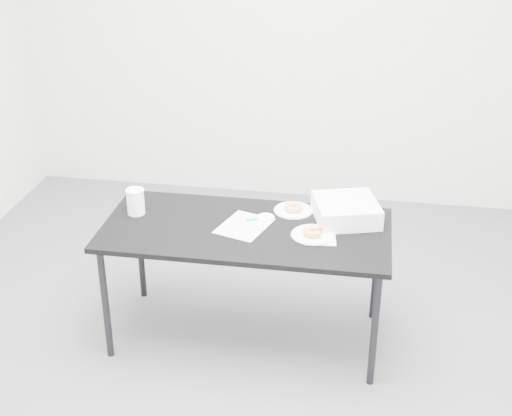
% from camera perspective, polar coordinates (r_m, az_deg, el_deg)
% --- Properties ---
extents(floor, '(4.00, 4.00, 0.00)m').
position_cam_1_polar(floor, '(4.00, -1.82, -10.87)').
color(floor, '#525257').
rests_on(floor, ground).
extents(wall_back, '(4.00, 0.02, 2.70)m').
position_cam_1_polar(wall_back, '(5.27, 2.37, 14.63)').
color(wall_back, silver).
rests_on(wall_back, floor).
extents(table, '(1.50, 0.71, 0.68)m').
position_cam_1_polar(table, '(3.73, -0.80, -2.29)').
color(table, black).
rests_on(table, floor).
extents(scorecard, '(0.30, 0.34, 0.00)m').
position_cam_1_polar(scorecard, '(3.72, -0.95, -1.43)').
color(scorecard, silver).
rests_on(scorecard, table).
extents(logo_patch, '(0.06, 0.06, 0.00)m').
position_cam_1_polar(logo_patch, '(3.79, 0.48, -0.86)').
color(logo_patch, green).
rests_on(logo_patch, scorecard).
extents(pen, '(0.12, 0.07, 0.01)m').
position_cam_1_polar(pen, '(3.78, 0.16, -0.87)').
color(pen, '#0D9290').
rests_on(pen, scorecard).
extents(napkin, '(0.17, 0.17, 0.00)m').
position_cam_1_polar(napkin, '(3.62, 5.16, -2.41)').
color(napkin, silver).
rests_on(napkin, table).
extents(plate_near, '(0.22, 0.22, 0.01)m').
position_cam_1_polar(plate_near, '(3.64, 4.56, -2.16)').
color(plate_near, white).
rests_on(plate_near, napkin).
extents(donut_near, '(0.11, 0.11, 0.03)m').
position_cam_1_polar(donut_near, '(3.63, 4.57, -1.88)').
color(donut_near, '#D37F42').
rests_on(donut_near, plate_near).
extents(plate_far, '(0.21, 0.21, 0.01)m').
position_cam_1_polar(plate_far, '(3.88, 3.01, -0.19)').
color(plate_far, white).
rests_on(plate_far, table).
extents(donut_far, '(0.12, 0.12, 0.03)m').
position_cam_1_polar(donut_far, '(3.87, 3.02, 0.06)').
color(donut_far, '#D37F42').
rests_on(donut_far, plate_far).
extents(coffee_cup, '(0.09, 0.09, 0.14)m').
position_cam_1_polar(coffee_cup, '(3.88, -9.61, 0.51)').
color(coffee_cup, white).
rests_on(coffee_cup, table).
extents(cup_lid, '(0.09, 0.09, 0.01)m').
position_cam_1_polar(cup_lid, '(3.79, 0.78, -0.77)').
color(cup_lid, white).
rests_on(cup_lid, table).
extents(bakery_box, '(0.40, 0.40, 0.11)m').
position_cam_1_polar(bakery_box, '(3.80, 7.22, -0.19)').
color(bakery_box, white).
rests_on(bakery_box, table).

